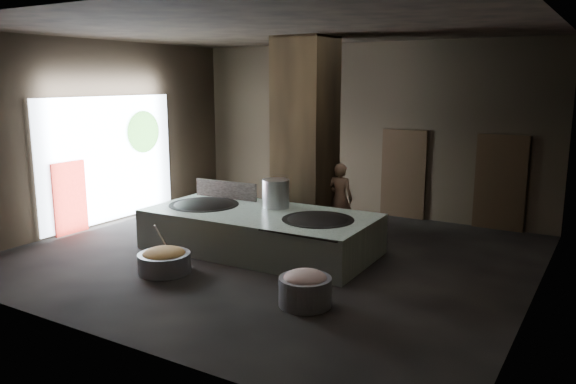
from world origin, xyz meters
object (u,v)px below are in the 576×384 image
Objects in this scene: wok_right at (318,224)px; hearth_platform at (260,231)px; stock_pot at (276,194)px; meat_basin at (305,291)px; wok_left at (204,208)px; cook at (340,199)px; veg_basin at (164,263)px.

hearth_platform is at bearing -177.88° from wok_right.
wok_right is at bearing -21.04° from stock_pot.
hearth_platform is 0.90m from stock_pot.
wok_right is 1.66× the size of meat_basin.
meat_basin is at bearing -28.72° from wok_left.
cook is at bearing 108.70° from meat_basin.
stock_pot is at bearing 83.12° from hearth_platform.
cook is 4.48m from veg_basin.
cook reaches higher than meat_basin.
wok_left is 0.90× the size of cook.
wok_left reaches higher than meat_basin.
wok_right is 0.84× the size of cook.
hearth_platform is 3.17× the size of wok_left.
meat_basin is (1.40, -4.14, -0.60)m from cook.
wok_left is 1.07× the size of wok_right.
veg_basin is (-0.83, -2.61, -0.95)m from stock_pot.
wok_left is at bearing 36.60° from cook.
cook is at bearing 42.29° from wok_left.
cook reaches higher than hearth_platform.
stock_pot is at bearing 158.96° from wok_right.
stock_pot is (-1.30, 0.50, 0.38)m from wok_right.
veg_basin is (-1.64, -4.11, -0.66)m from cook.
veg_basin is at bearing -71.48° from wok_left.
stock_pot is (0.05, 0.55, 0.71)m from hearth_platform.
veg_basin is at bearing -107.59° from stock_pot.
meat_basin is (0.91, -2.13, -0.52)m from wok_right.
stock_pot reaches higher than wok_right.
stock_pot is (1.50, 0.60, 0.38)m from wok_left.
hearth_platform is 3.08m from meat_basin.
wok_left is 2.80m from wok_right.
cook is at bearing 68.27° from veg_basin.
wok_left is (-1.45, -0.05, 0.33)m from hearth_platform.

